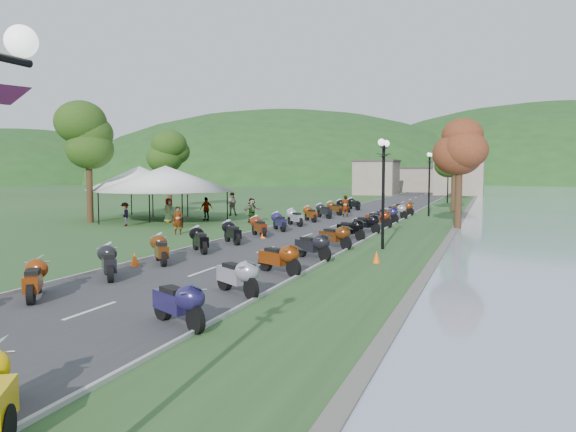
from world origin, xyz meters
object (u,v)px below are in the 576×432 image
(pedestrian_b, at_px, (232,215))
(pedestrian_c, at_px, (125,226))
(vendor_tent_main, at_px, (166,194))
(pedestrian_a, at_px, (178,234))

(pedestrian_b, xyz_separation_m, pedestrian_c, (-2.71, -10.47, 0.00))
(vendor_tent_main, bearing_deg, pedestrian_c, -103.04)
(pedestrian_c, bearing_deg, pedestrian_a, 18.82)
(vendor_tent_main, distance_m, pedestrian_c, 4.22)
(vendor_tent_main, height_order, pedestrian_c, vendor_tent_main)
(pedestrian_a, distance_m, pedestrian_c, 6.56)
(pedestrian_b, bearing_deg, pedestrian_a, 81.21)
(pedestrian_a, bearing_deg, vendor_tent_main, 96.55)
(vendor_tent_main, relative_size, pedestrian_b, 3.45)
(pedestrian_c, bearing_deg, vendor_tent_main, 123.24)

